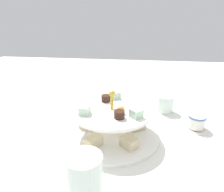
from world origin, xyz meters
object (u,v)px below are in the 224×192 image
(water_glass_short_left, at_px, (165,104))
(butter_knife_left, at_px, (12,135))
(teacup_with_saucer, at_px, (196,122))
(butter_knife_right, at_px, (223,182))
(water_glass_tall_right, at_px, (85,186))
(tiered_serving_stand, at_px, (112,124))

(water_glass_short_left, distance_m, butter_knife_left, 0.57)
(teacup_with_saucer, bearing_deg, butter_knife_right, 90.92)
(water_glass_tall_right, xyz_separation_m, teacup_with_saucer, (-0.30, -0.36, -0.04))
(water_glass_tall_right, height_order, butter_knife_right, water_glass_tall_right)
(tiered_serving_stand, relative_size, butter_knife_right, 1.79)
(water_glass_short_left, xyz_separation_m, butter_knife_right, (-0.10, 0.37, -0.03))
(water_glass_short_left, bearing_deg, teacup_with_saucer, 126.59)
(tiered_serving_stand, xyz_separation_m, water_glass_short_left, (-0.19, -0.20, -0.01))
(butter_knife_left, bearing_deg, tiered_serving_stand, 94.68)
(tiered_serving_stand, bearing_deg, water_glass_tall_right, 87.22)
(water_glass_tall_right, xyz_separation_m, water_glass_short_left, (-0.20, -0.48, -0.03))
(water_glass_short_left, bearing_deg, butter_knife_right, 104.56)
(butter_knife_left, relative_size, butter_knife_right, 1.00)
(water_glass_tall_right, bearing_deg, butter_knife_right, -158.92)
(tiered_serving_stand, distance_m, butter_knife_left, 0.33)
(water_glass_tall_right, distance_m, butter_knife_right, 0.33)
(teacup_with_saucer, bearing_deg, tiered_serving_stand, 16.03)
(butter_knife_left, distance_m, butter_knife_right, 0.63)
(water_glass_tall_right, bearing_deg, butter_knife_left, -37.35)
(water_glass_short_left, height_order, teacup_with_saucer, water_glass_short_left)
(tiered_serving_stand, xyz_separation_m, water_glass_tall_right, (0.01, 0.28, 0.03))
(butter_knife_left, xyz_separation_m, butter_knife_right, (-0.61, 0.12, 0.00))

